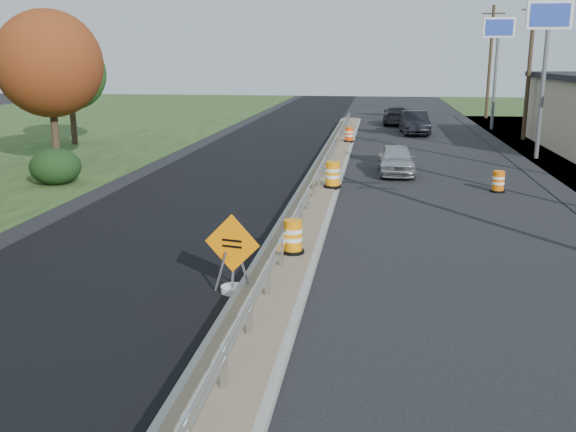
# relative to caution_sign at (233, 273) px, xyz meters

# --- Properties ---
(ground) EXTENTS (140.00, 140.00, 0.00)m
(ground) POSITION_rel_caution_sign_xyz_m (0.90, 5.41, -0.46)
(ground) COLOR black
(ground) RESTS_ON ground
(milled_overlay) EXTENTS (7.20, 120.00, 0.01)m
(milled_overlay) POSITION_rel_caution_sign_xyz_m (-3.50, 15.41, -0.46)
(milled_overlay) COLOR black
(milled_overlay) RESTS_ON ground
(median) EXTENTS (1.60, 55.00, 0.23)m
(median) POSITION_rel_caution_sign_xyz_m (0.90, 13.41, -0.35)
(median) COLOR gray
(median) RESTS_ON ground
(guardrail) EXTENTS (0.10, 46.15, 0.72)m
(guardrail) POSITION_rel_caution_sign_xyz_m (0.90, 14.41, 0.26)
(guardrail) COLOR silver
(guardrail) RESTS_ON median
(pylon_sign_mid) EXTENTS (2.20, 0.30, 7.90)m
(pylon_sign_mid) POSITION_rel_caution_sign_xyz_m (11.40, 21.41, 6.01)
(pylon_sign_mid) COLOR slate
(pylon_sign_mid) RESTS_ON ground
(pylon_sign_north) EXTENTS (2.20, 0.30, 7.90)m
(pylon_sign_north) POSITION_rel_caution_sign_xyz_m (11.40, 35.41, 6.01)
(pylon_sign_north) COLOR slate
(pylon_sign_north) RESTS_ON ground
(utility_pole_nmid) EXTENTS (1.90, 0.26, 9.40)m
(utility_pole_nmid) POSITION_rel_caution_sign_xyz_m (12.40, 29.41, 4.47)
(utility_pole_nmid) COLOR #473523
(utility_pole_nmid) RESTS_ON ground
(utility_pole_north) EXTENTS (1.90, 0.26, 9.40)m
(utility_pole_north) POSITION_rel_caution_sign_xyz_m (12.40, 44.41, 4.47)
(utility_pole_north) COLOR #473523
(utility_pole_north) RESTS_ON ground
(hedge_north) EXTENTS (2.09, 2.09, 1.52)m
(hedge_north) POSITION_rel_caution_sign_xyz_m (-10.10, 11.41, 0.30)
(hedge_north) COLOR black
(hedge_north) RESTS_ON ground
(tree_near_red) EXTENTS (4.95, 4.95, 7.35)m
(tree_near_red) POSITION_rel_caution_sign_xyz_m (-12.10, 15.41, 4.40)
(tree_near_red) COLOR #473523
(tree_near_red) RESTS_ON ground
(tree_near_back) EXTENTS (4.29, 4.29, 6.37)m
(tree_near_back) POSITION_rel_caution_sign_xyz_m (-15.10, 23.41, 3.75)
(tree_near_back) COLOR #473523
(tree_near_back) RESTS_ON ground
(caution_sign) EXTENTS (1.30, 0.55, 1.83)m
(caution_sign) POSITION_rel_caution_sign_xyz_m (0.00, 0.00, 0.00)
(caution_sign) COLOR white
(caution_sign) RESTS_ON ground
(barrel_median_near) EXTENTS (0.60, 0.60, 0.88)m
(barrel_median_near) POSITION_rel_caution_sign_xyz_m (1.04, 2.47, 0.19)
(barrel_median_near) COLOR black
(barrel_median_near) RESTS_ON median
(barrel_median_mid) EXTENTS (0.68, 0.68, 1.00)m
(barrel_median_mid) POSITION_rel_caution_sign_xyz_m (1.45, 11.25, 0.25)
(barrel_median_mid) COLOR black
(barrel_median_mid) RESTS_ON median
(barrel_median_far) EXTENTS (0.59, 0.59, 0.86)m
(barrel_median_far) POSITION_rel_caution_sign_xyz_m (1.45, 25.29, 0.18)
(barrel_median_far) COLOR black
(barrel_median_far) RESTS_ON median
(barrel_shoulder_near) EXTENTS (0.57, 0.57, 0.84)m
(barrel_shoulder_near) POSITION_rel_caution_sign_xyz_m (7.90, 12.36, -0.06)
(barrel_shoulder_near) COLOR black
(barrel_shoulder_near) RESTS_ON ground
(car_silver) EXTENTS (1.70, 3.98, 1.34)m
(car_silver) POSITION_rel_caution_sign_xyz_m (4.01, 15.82, 0.21)
(car_silver) COLOR #B1B2B6
(car_silver) RESTS_ON ground
(car_dark_mid) EXTENTS (2.03, 4.86, 1.56)m
(car_dark_mid) POSITION_rel_caution_sign_xyz_m (5.63, 31.75, 0.32)
(car_dark_mid) COLOR black
(car_dark_mid) RESTS_ON ground
(car_dark_far) EXTENTS (2.18, 5.05, 1.45)m
(car_dark_far) POSITION_rel_caution_sign_xyz_m (4.57, 38.01, 0.26)
(car_dark_far) COLOR black
(car_dark_far) RESTS_ON ground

